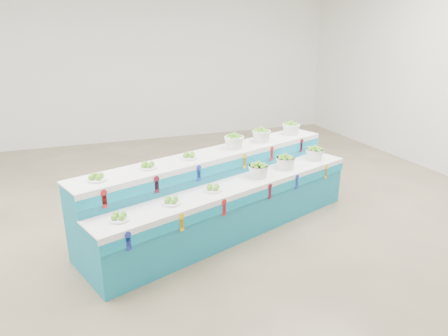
{
  "coord_description": "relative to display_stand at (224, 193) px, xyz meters",
  "views": [
    {
      "loc": [
        -1.45,
        -4.95,
        2.61
      ],
      "look_at": [
        0.31,
        -0.19,
        0.87
      ],
      "focal_mm": 32.32,
      "sensor_mm": 36.0,
      "label": 1
    }
  ],
  "objects": [
    {
      "name": "plate_lower_left",
      "position": [
        -1.47,
        -0.79,
        0.26
      ],
      "size": [
        0.29,
        0.29,
        0.09
      ],
      "primitive_type": "cylinder",
      "rotation": [
        0.0,
        0.0,
        0.35
      ],
      "color": "white",
      "rests_on": "display_stand"
    },
    {
      "name": "basket_lower_right",
      "position": [
        1.6,
        0.31,
        0.31
      ],
      "size": [
        0.36,
        0.36,
        0.21
      ],
      "primitive_type": null,
      "rotation": [
        0.0,
        0.0,
        0.35
      ],
      "color": "silver",
      "rests_on": "display_stand"
    },
    {
      "name": "basket_upper_right",
      "position": [
        1.43,
        0.78,
        0.61
      ],
      "size": [
        0.36,
        0.36,
        0.21
      ],
      "primitive_type": null,
      "rotation": [
        0.0,
        0.0,
        0.35
      ],
      "color": "silver",
      "rests_on": "display_stand"
    },
    {
      "name": "plate_lower_mid",
      "position": [
        -0.86,
        -0.57,
        0.26
      ],
      "size": [
        0.29,
        0.29,
        0.09
      ],
      "primitive_type": "cylinder",
      "rotation": [
        0.0,
        0.0,
        0.35
      ],
      "color": "white",
      "rests_on": "display_stand"
    },
    {
      "name": "basket_upper_mid",
      "position": [
        0.8,
        0.55,
        0.61
      ],
      "size": [
        0.36,
        0.36,
        0.21
      ],
      "primitive_type": null,
      "rotation": [
        0.0,
        0.0,
        0.35
      ],
      "color": "silver",
      "rests_on": "display_stand"
    },
    {
      "name": "ground",
      "position": [
        -0.31,
        0.19,
        -0.51
      ],
      "size": [
        10.0,
        10.0,
        0.0
      ],
      "primitive_type": "plane",
      "color": "brown",
      "rests_on": "ground"
    },
    {
      "name": "plate_upper_mid",
      "position": [
        -1.03,
        -0.1,
        0.56
      ],
      "size": [
        0.29,
        0.29,
        0.09
      ],
      "primitive_type": "cylinder",
      "rotation": [
        0.0,
        0.0,
        0.35
      ],
      "color": "white",
      "rests_on": "display_stand"
    },
    {
      "name": "basket_upper_left",
      "position": [
        0.29,
        0.37,
        0.61
      ],
      "size": [
        0.36,
        0.36,
        0.21
      ],
      "primitive_type": null,
      "rotation": [
        0.0,
        0.0,
        0.35
      ],
      "color": "silver",
      "rests_on": "display_stand"
    },
    {
      "name": "plate_upper_left",
      "position": [
        -1.64,
        -0.32,
        0.56
      ],
      "size": [
        0.29,
        0.29,
        0.09
      ],
      "primitive_type": "cylinder",
      "rotation": [
        0.0,
        0.0,
        0.35
      ],
      "color": "white",
      "rests_on": "display_stand"
    },
    {
      "name": "plate_lower_right",
      "position": [
        -0.28,
        -0.36,
        0.26
      ],
      "size": [
        0.29,
        0.29,
        0.09
      ],
      "primitive_type": "cylinder",
      "rotation": [
        0.0,
        0.0,
        0.35
      ],
      "color": "white",
      "rests_on": "display_stand"
    },
    {
      "name": "basket_lower_mid",
      "position": [
        0.97,
        0.09,
        0.31
      ],
      "size": [
        0.36,
        0.36,
        0.21
      ],
      "primitive_type": null,
      "rotation": [
        0.0,
        0.0,
        0.35
      ],
      "color": "silver",
      "rests_on": "display_stand"
    },
    {
      "name": "display_stand",
      "position": [
        0.0,
        0.0,
        0.0
      ],
      "size": [
        4.13,
        2.33,
        1.02
      ],
      "primitive_type": null,
      "rotation": [
        0.0,
        0.0,
        0.35
      ],
      "color": "teal",
      "rests_on": "ground"
    },
    {
      "name": "plate_upper_right",
      "position": [
        -0.45,
        0.1,
        0.56
      ],
      "size": [
        0.29,
        0.29,
        0.09
      ],
      "primitive_type": "cylinder",
      "rotation": [
        0.0,
        0.0,
        0.35
      ],
      "color": "white",
      "rests_on": "display_stand"
    },
    {
      "name": "back_wall",
      "position": [
        -0.31,
        5.19,
        1.49
      ],
      "size": [
        10.0,
        0.0,
        10.0
      ],
      "primitive_type": "plane",
      "rotation": [
        1.57,
        0.0,
        0.0
      ],
      "color": "silver",
      "rests_on": "ground"
    },
    {
      "name": "basket_lower_left",
      "position": [
        0.46,
        -0.1,
        0.31
      ],
      "size": [
        0.36,
        0.36,
        0.21
      ],
      "primitive_type": null,
      "rotation": [
        0.0,
        0.0,
        0.35
      ],
      "color": "silver",
      "rests_on": "display_stand"
    }
  ]
}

